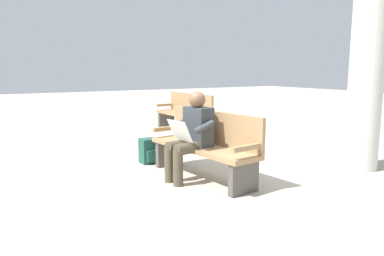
# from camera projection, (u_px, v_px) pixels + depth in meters

# --- Properties ---
(ground_plane) EXTENTS (40.00, 40.00, 0.00)m
(ground_plane) POSITION_uv_depth(u_px,v_px,m) (202.00, 178.00, 4.93)
(ground_plane) COLOR #B7AD99
(bench_near) EXTENTS (1.84, 0.67, 0.90)m
(bench_near) POSITION_uv_depth(u_px,v_px,m) (206.00, 144.00, 4.90)
(bench_near) COLOR #9E7A51
(bench_near) RESTS_ON ground
(person_seated) EXTENTS (0.60, 0.60, 1.18)m
(person_seated) POSITION_uv_depth(u_px,v_px,m) (191.00, 134.00, 4.75)
(person_seated) COLOR #33383D
(person_seated) RESTS_ON ground
(backpack) EXTENTS (0.28, 0.29, 0.39)m
(backpack) POSITION_uv_depth(u_px,v_px,m) (150.00, 151.00, 5.70)
(backpack) COLOR #1E4C42
(backpack) RESTS_ON ground
(bench_far) EXTENTS (1.81, 0.53, 0.90)m
(bench_far) POSITION_uv_depth(u_px,v_px,m) (185.00, 112.00, 8.52)
(bench_far) COLOR #9E7A51
(bench_far) RESTS_ON ground
(support_pillar) EXTENTS (0.47, 0.47, 3.52)m
(support_pillar) POSITION_uv_depth(u_px,v_px,m) (368.00, 48.00, 5.13)
(support_pillar) COLOR beige
(support_pillar) RESTS_ON ground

